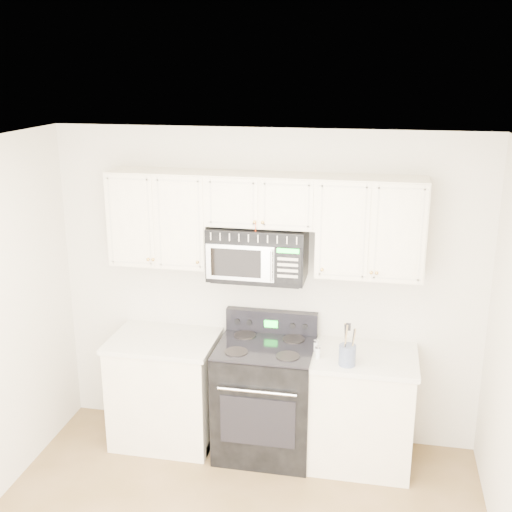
# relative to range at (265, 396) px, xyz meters

# --- Properties ---
(room) EXTENTS (3.51, 3.51, 2.61)m
(room) POSITION_rel_range_xyz_m (-0.05, -1.43, 0.82)
(room) COLOR brown
(room) RESTS_ON ground
(base_cabinet_left) EXTENTS (0.86, 0.65, 0.92)m
(base_cabinet_left) POSITION_rel_range_xyz_m (-0.85, 0.01, -0.06)
(base_cabinet_left) COLOR #F7E9CB
(base_cabinet_left) RESTS_ON ground
(base_cabinet_right) EXTENTS (0.86, 0.65, 0.92)m
(base_cabinet_right) POSITION_rel_range_xyz_m (0.75, 0.01, -0.06)
(base_cabinet_right) COLOR #F7E9CB
(base_cabinet_right) RESTS_ON ground
(range) EXTENTS (0.76, 0.69, 1.12)m
(range) POSITION_rel_range_xyz_m (0.00, 0.00, 0.00)
(range) COLOR black
(range) RESTS_ON ground
(upper_cabinets) EXTENTS (2.44, 0.37, 0.75)m
(upper_cabinets) POSITION_rel_range_xyz_m (-0.05, 0.16, 1.45)
(upper_cabinets) COLOR #F7E9CB
(upper_cabinets) RESTS_ON ground
(microwave) EXTENTS (0.75, 0.43, 0.42)m
(microwave) POSITION_rel_range_xyz_m (-0.09, 0.13, 1.17)
(microwave) COLOR black
(microwave) RESTS_ON ground
(utensil_crock) EXTENTS (0.13, 0.13, 0.33)m
(utensil_crock) POSITION_rel_range_xyz_m (0.65, -0.19, 0.52)
(utensil_crock) COLOR slate
(utensil_crock) RESTS_ON base_cabinet_right
(shaker_salt) EXTENTS (0.04, 0.04, 0.09)m
(shaker_salt) POSITION_rel_range_xyz_m (0.40, 0.00, 0.48)
(shaker_salt) COLOR silver
(shaker_salt) RESTS_ON base_cabinet_right
(shaker_pepper) EXTENTS (0.04, 0.04, 0.10)m
(shaker_pepper) POSITION_rel_range_xyz_m (0.42, -0.11, 0.49)
(shaker_pepper) COLOR silver
(shaker_pepper) RESTS_ON base_cabinet_right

